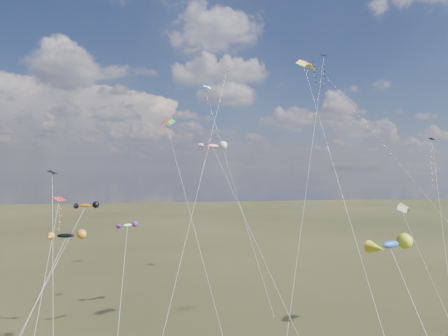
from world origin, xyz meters
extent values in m
cube|color=black|center=(18.90, 33.91, 37.20)|extent=(1.39, 1.38, 0.44)
cylinder|color=silver|center=(12.14, 23.14, 18.60)|extent=(13.56, 21.56, 37.22)
cube|color=#0D1A45|center=(17.88, 35.38, 36.56)|extent=(0.74, 0.69, 0.30)
cylinder|color=silver|center=(26.15, 22.75, 18.28)|extent=(16.56, 25.29, 36.58)
cube|color=black|center=(-18.04, 15.97, 18.55)|extent=(0.97, 1.03, 0.42)
cylinder|color=silver|center=(-16.69, 10.81, 9.28)|extent=(2.73, 10.33, 18.56)
cube|color=red|center=(-18.07, 18.92, 15.63)|extent=(1.53, 1.54, 0.39)
cylinder|color=silver|center=(-18.22, 13.56, 7.81)|extent=(0.32, 10.75, 15.64)
cube|color=#0A0A49|center=(28.31, 20.79, 22.87)|extent=(0.64, 0.68, 0.26)
cylinder|color=silver|center=(25.31, 14.79, 11.43)|extent=(6.05, 12.03, 22.88)
cube|color=#C34A09|center=(0.75, 20.76, 30.67)|extent=(0.92, 0.90, 0.26)
cylinder|color=silver|center=(-3.78, 13.32, 15.34)|extent=(9.10, 14.92, 30.69)
cylinder|color=silver|center=(7.24, 1.55, 14.98)|extent=(1.04, 21.97, 29.98)
cylinder|color=silver|center=(3.82, 31.69, 16.58)|extent=(6.59, 19.88, 33.18)
cube|color=#332316|center=(7.10, 21.76, 0.06)|extent=(0.10, 0.10, 0.12)
cylinder|color=silver|center=(20.16, 9.24, 7.38)|extent=(0.61, 9.81, 14.77)
cylinder|color=silver|center=(-3.46, 15.36, 12.37)|extent=(5.79, 12.53, 24.75)
ellipsoid|color=black|center=(-16.69, 15.70, 12.12)|extent=(3.46, 1.10, 1.07)
cylinder|color=silver|center=(-18.74, 11.90, 6.06)|extent=(4.13, 7.61, 12.13)
ellipsoid|color=#C3580D|center=(-15.52, 19.84, 14.78)|extent=(2.85, 1.41, 0.85)
cylinder|color=silver|center=(-18.35, 13.88, 7.39)|extent=(5.69, 11.93, 14.80)
ellipsoid|color=silver|center=(-10.90, 20.08, 12.44)|extent=(2.15, 1.68, 0.71)
cylinder|color=silver|center=(-11.07, 14.49, 6.22)|extent=(0.37, 11.21, 12.46)
ellipsoid|color=red|center=(-0.69, 22.18, 21.74)|extent=(3.33, 2.19, 1.21)
cylinder|color=silver|center=(3.21, 15.63, 10.87)|extent=(7.83, 13.13, 21.76)
ellipsoid|color=blue|center=(4.70, -7.67, 14.95)|extent=(2.55, 1.66, 0.96)
camera|label=1|loc=(-7.26, -26.88, 18.92)|focal=32.00mm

